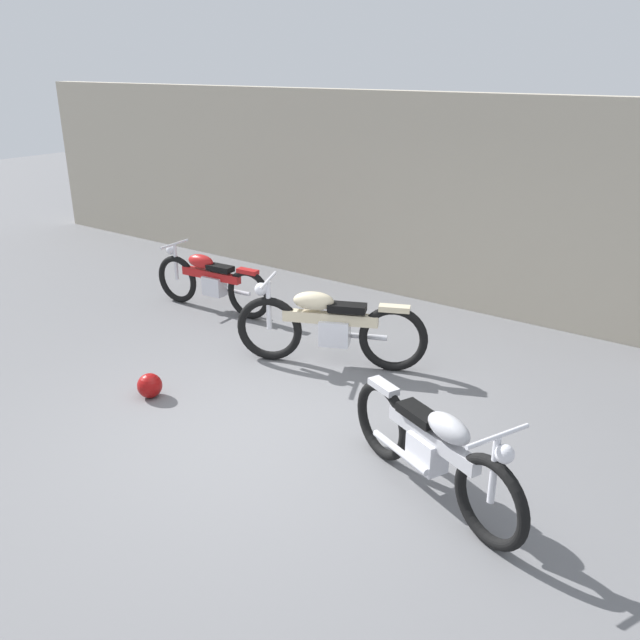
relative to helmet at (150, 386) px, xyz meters
name	(u,v)px	position (x,y,z in m)	size (l,w,h in m)	color
ground_plane	(264,433)	(1.45, 0.14, -0.13)	(40.00, 40.00, 0.00)	slate
building_wall	(467,205)	(1.45, 4.53, 1.33)	(18.00, 0.30, 2.93)	#B2A893
helmet	(150,386)	(0.00, 0.00, 0.00)	(0.26, 0.26, 0.26)	maroon
motorcycle_cream	(329,326)	(1.07, 1.75, 0.35)	(2.08, 1.08, 1.00)	black
motorcycle_silver	(433,449)	(3.17, 0.18, 0.31)	(1.91, 0.99, 0.92)	black
motorcycle_red	(211,281)	(-1.33, 2.28, 0.30)	(1.99, 0.56, 0.89)	black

